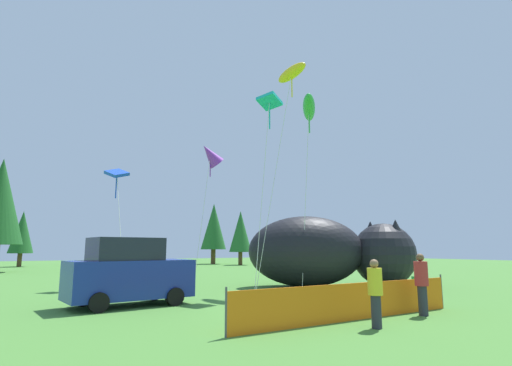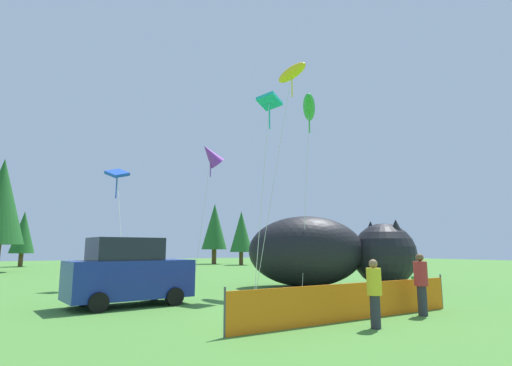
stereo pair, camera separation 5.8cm
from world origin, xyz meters
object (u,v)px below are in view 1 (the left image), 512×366
Objects in this scene: kite_blue_box at (117,175)px; kite_yellow_hero at (292,74)px; spectator_in_black_shirt at (422,281)px; kite_green_fish at (309,108)px; kite_teal_diamond at (269,105)px; folding_chair at (416,289)px; spectator_in_white_shirt at (375,290)px; inflatable_cat at (328,254)px; parked_car at (129,273)px; kite_purple_delta at (210,155)px.

kite_blue_box is 0.54× the size of kite_yellow_hero.
kite_green_fish is (2.19, 7.21, 7.87)m from spectator_in_black_shirt.
spectator_in_black_shirt is at bearing -85.08° from kite_teal_diamond.
folding_chair is at bearing -69.48° from kite_teal_diamond.
folding_chair is 4.44m from spectator_in_white_shirt.
kite_teal_diamond is at bearing -134.24° from inflatable_cat.
inflatable_cat reaches higher than parked_car.
inflatable_cat is 8.04m from kite_teal_diamond.
inflatable_cat is 8.68m from kite_purple_delta.
kite_blue_box is at bearing 77.22° from parked_car.
kite_green_fish is 2.86m from kite_teal_diamond.
kite_blue_box reaches higher than spectator_in_black_shirt.
kite_blue_box is at bearing -58.34° from folding_chair.
spectator_in_black_shirt is at bearing -88.61° from kite_purple_delta.
folding_chair is at bearing 23.04° from spectator_in_white_shirt.
spectator_in_white_shirt is 0.19× the size of kite_teal_diamond.
kite_yellow_hero reaches higher than kite_blue_box.
kite_purple_delta is (-1.80, 11.79, 6.70)m from folding_chair.
kite_teal_diamond is at bearing -170.59° from kite_green_fish.
kite_yellow_hero is at bearing -88.60° from folding_chair.
kite_teal_diamond is at bearing 94.92° from spectator_in_black_shirt.
kite_yellow_hero is 6.57m from kite_purple_delta.
inflatable_cat is 9.35m from kite_yellow_hero.
kite_teal_diamond is at bearing -2.60° from parked_car.
kite_teal_diamond is (-2.06, 5.51, 7.75)m from folding_chair.
kite_blue_box is 0.65× the size of kite_green_fish.
kite_green_fish is (-1.57, -0.62, 7.20)m from inflatable_cat.
kite_purple_delta reaches higher than spectator_in_black_shirt.
kite_purple_delta is at bearing -79.33° from folding_chair.
parked_car reaches higher than spectator_in_black_shirt.
kite_yellow_hero is (4.14, 8.25, 9.82)m from spectator_in_white_shirt.
kite_blue_box is at bearing 126.18° from kite_teal_diamond.
inflatable_cat is (2.28, 6.58, 1.07)m from folding_chair.
kite_green_fish reaches higher than parked_car.
kite_blue_box is 0.75× the size of kite_purple_delta.
kite_yellow_hero is 1.29× the size of kite_teal_diamond.
parked_car is 11.67m from kite_green_fish.
folding_chair is at bearing -96.77° from kite_green_fish.
inflatable_cat reaches higher than spectator_in_white_shirt.
kite_green_fish is (0.71, 5.97, 8.28)m from folding_chair.
inflatable_cat is 4.76× the size of spectator_in_black_shirt.
inflatable_cat is (10.29, 1.17, 0.54)m from parked_car.
inflatable_cat is at bearing 13.92° from kite_teal_diamond.
folding_chair is 0.55× the size of spectator_in_black_shirt.
kite_green_fish reaches higher than spectator_in_black_shirt.
inflatable_cat is at bearing 2.96° from parked_car.
inflatable_cat is at bearing 52.62° from spectator_in_white_shirt.
parked_car is 2.51× the size of spectator_in_white_shirt.
folding_chair is 12.07m from kite_yellow_hero.
kite_teal_diamond is at bearing -92.42° from kite_purple_delta.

